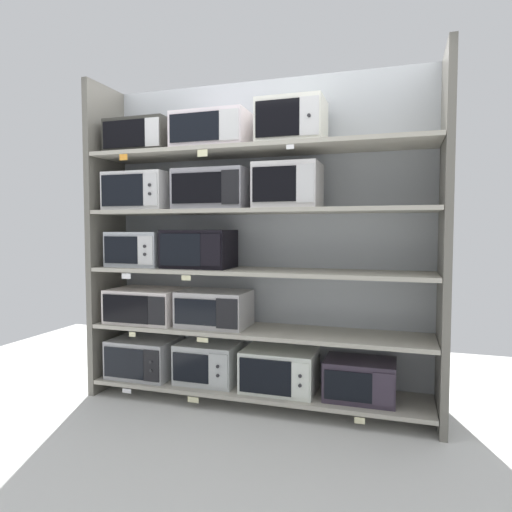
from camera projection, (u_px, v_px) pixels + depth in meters
ground at (201, 472)px, 2.48m from camera, size 6.54×6.00×0.02m
back_panel at (266, 239)px, 3.61m from camera, size 2.74×0.04×2.48m
upright_left at (107, 239)px, 3.75m from camera, size 0.05×0.49×2.48m
upright_right at (445, 241)px, 2.96m from camera, size 0.05×0.49×2.48m
shelf_0 at (256, 389)px, 3.42m from camera, size 2.54×0.49×0.03m
microwave_0 at (145, 357)px, 3.70m from camera, size 0.51×0.43×0.30m
microwave_1 at (208, 363)px, 3.53m from camera, size 0.47×0.35×0.31m
microwave_2 at (280, 370)px, 3.35m from camera, size 0.54×0.39×0.30m
microwave_3 at (360, 379)px, 3.18m from camera, size 0.49×0.35×0.28m
price_tag_0 at (127, 391)px, 3.48m from camera, size 0.08×0.00×0.03m
price_tag_1 at (193, 400)px, 3.31m from camera, size 0.09×0.00×0.04m
price_tag_2 at (360, 421)px, 2.95m from camera, size 0.07×0.00×0.04m
shelf_1 at (256, 331)px, 3.40m from camera, size 2.54×0.49×0.03m
microwave_4 at (147, 305)px, 3.66m from camera, size 0.57×0.43×0.27m
microwave_5 at (214, 308)px, 3.49m from camera, size 0.53×0.37×0.27m
price_tag_3 at (132, 334)px, 3.44m from camera, size 0.05×0.00×0.04m
price_tag_4 at (203, 340)px, 3.26m from camera, size 0.09×0.00×0.03m
shelf_2 at (256, 271)px, 3.37m from camera, size 2.54×0.49×0.03m
microwave_6 at (140, 249)px, 3.66m from camera, size 0.45×0.36×0.28m
microwave_7 at (199, 249)px, 3.50m from camera, size 0.52×0.35×0.29m
price_tag_5 at (126, 276)px, 3.43m from camera, size 0.08×0.00×0.04m
price_tag_6 at (186, 278)px, 3.28m from camera, size 0.07×0.00×0.04m
shelf_3 at (256, 211)px, 3.35m from camera, size 2.54×0.49×0.03m
microwave_8 at (142, 192)px, 3.62m from camera, size 0.51×0.41×0.30m
microwave_9 at (213, 190)px, 3.44m from camera, size 0.56×0.35×0.30m
microwave_10 at (288, 186)px, 3.26m from camera, size 0.46×0.36×0.32m
shelf_4 at (256, 150)px, 3.32m from camera, size 2.54×0.49×0.03m
microwave_11 at (142, 138)px, 3.60m from camera, size 0.52×0.34×0.26m
microwave_12 at (214, 132)px, 3.41m from camera, size 0.56×0.43×0.27m
microwave_13 at (292, 123)px, 3.22m from camera, size 0.47×0.36×0.32m
price_tag_7 at (123, 157)px, 3.38m from camera, size 0.07×0.00×0.04m
price_tag_8 at (202, 153)px, 3.18m from camera, size 0.08×0.00×0.05m
price_tag_9 at (290, 147)px, 2.99m from camera, size 0.05×0.00×0.03m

